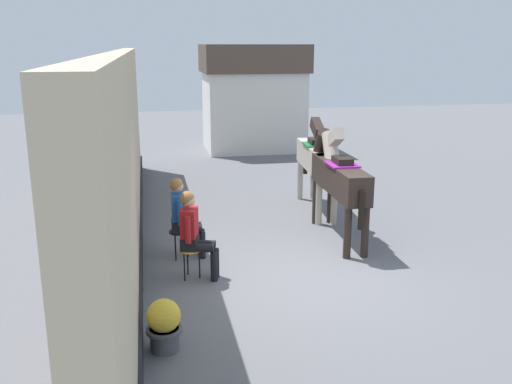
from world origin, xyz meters
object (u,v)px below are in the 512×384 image
seated_visitor_far (182,214)px  saddled_horse_far (318,159)px  flower_planter_near (164,324)px  saddled_horse_near (338,177)px  seated_visitor_near (194,230)px

seated_visitor_far → saddled_horse_far: size_ratio=0.46×
seated_visitor_far → flower_planter_near: 3.03m
seated_visitor_far → saddled_horse_near: size_ratio=0.46×
seated_visitor_far → saddled_horse_far: bearing=35.5°
saddled_horse_far → flower_planter_near: bearing=-123.8°
saddled_horse_near → saddled_horse_far: size_ratio=1.00×
flower_planter_near → saddled_horse_near: bearing=46.7°
saddled_horse_near → saddled_horse_far: same height
seated_visitor_near → seated_visitor_far: bearing=96.8°
seated_visitor_near → saddled_horse_near: (2.77, 1.45, 0.38)m
saddled_horse_near → flower_planter_near: 4.89m
seated_visitor_far → seated_visitor_near: bearing=-83.2°
saddled_horse_near → saddled_horse_far: 1.61m
saddled_horse_near → flower_planter_near: size_ratio=4.68×
seated_visitor_near → saddled_horse_far: bearing=46.6°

